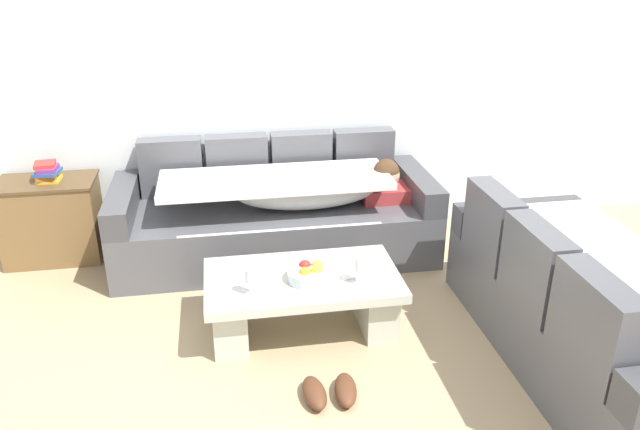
{
  "coord_description": "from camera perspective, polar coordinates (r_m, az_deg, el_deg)",
  "views": [
    {
      "loc": [
        -0.32,
        -2.75,
        2.24
      ],
      "look_at": [
        0.34,
        1.08,
        0.55
      ],
      "focal_mm": 34.59,
      "sensor_mm": 36.0,
      "label": 1
    }
  ],
  "objects": [
    {
      "name": "wine_glass_near_left",
      "position": [
        3.6,
        -6.46,
        -5.65
      ],
      "size": [
        0.07,
        0.07,
        0.17
      ],
      "color": "silver",
      "rests_on": "coffee_table"
    },
    {
      "name": "pair_of_shoes",
      "position": [
        3.45,
        0.94,
        -16.0
      ],
      "size": [
        0.32,
        0.28,
        0.09
      ],
      "color": "#59331E",
      "rests_on": "ground_plane"
    },
    {
      "name": "open_magazine",
      "position": [
        3.89,
        3.5,
        -4.98
      ],
      "size": [
        0.31,
        0.26,
        0.01
      ],
      "primitive_type": "cube",
      "rotation": [
        0.0,
        0.0,
        0.18
      ],
      "color": "white",
      "rests_on": "coffee_table"
    },
    {
      "name": "book_stack_on_cabinet",
      "position": [
        5.01,
        -23.92,
        3.65
      ],
      "size": [
        0.19,
        0.21,
        0.14
      ],
      "color": "gold",
      "rests_on": "side_cabinet"
    },
    {
      "name": "couch_along_wall",
      "position": [
        4.8,
        -3.68,
        -0.02
      ],
      "size": [
        2.43,
        0.92,
        0.88
      ],
      "color": "#515257",
      "rests_on": "ground_plane"
    },
    {
      "name": "ground_plane",
      "position": [
        3.56,
        -2.5,
        -15.45
      ],
      "size": [
        14.0,
        14.0,
        0.0
      ],
      "primitive_type": "plane",
      "color": "tan"
    },
    {
      "name": "fruit_bowl",
      "position": [
        3.76,
        -0.88,
        -5.41
      ],
      "size": [
        0.28,
        0.28,
        0.1
      ],
      "color": "silver",
      "rests_on": "coffee_table"
    },
    {
      "name": "wine_glass_near_right",
      "position": [
        3.69,
        3.71,
        -4.73
      ],
      "size": [
        0.07,
        0.07,
        0.17
      ],
      "color": "silver",
      "rests_on": "coffee_table"
    },
    {
      "name": "side_cabinet",
      "position": [
        5.15,
        -23.56,
        -0.42
      ],
      "size": [
        0.72,
        0.44,
        0.64
      ],
      "color": "brown",
      "rests_on": "ground_plane"
    },
    {
      "name": "back_wall",
      "position": [
        4.99,
        -6.04,
        13.11
      ],
      "size": [
        9.0,
        0.1,
        2.7
      ],
      "primitive_type": "cube",
      "color": "white",
      "rests_on": "ground_plane"
    },
    {
      "name": "couch_near_window",
      "position": [
        3.86,
        23.58,
        -8.25
      ],
      "size": [
        0.92,
        2.04,
        0.88
      ],
      "rotation": [
        0.0,
        0.0,
        1.57
      ],
      "color": "#515257",
      "rests_on": "ground_plane"
    },
    {
      "name": "coffee_table",
      "position": [
        3.89,
        -1.62,
        -7.46
      ],
      "size": [
        1.2,
        0.68,
        0.38
      ],
      "color": "beige",
      "rests_on": "ground_plane"
    }
  ]
}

